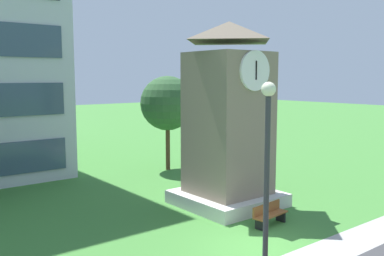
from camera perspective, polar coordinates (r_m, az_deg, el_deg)
name	(u,v)px	position (r m, az deg, el deg)	size (l,w,h in m)	color
ground_plane	(258,247)	(15.94, 8.77, -15.43)	(160.00, 160.00, 0.00)	#3D7A33
clock_tower	(228,126)	(19.99, 4.85, 0.24)	(4.26, 4.26, 8.52)	gray
park_bench	(269,214)	(18.06, 10.26, -11.21)	(1.84, 0.68, 0.88)	brown
street_lamp	(267,172)	(10.91, 9.92, -5.75)	(0.36, 0.36, 5.89)	#333338
tree_near_tower	(168,103)	(27.70, -3.27, 3.28)	(3.51, 3.51, 6.11)	#513823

